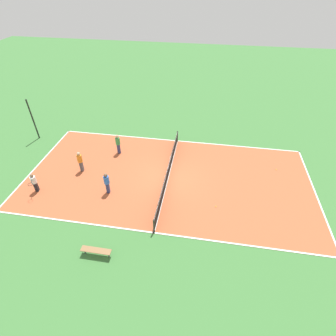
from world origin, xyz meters
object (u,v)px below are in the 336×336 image
Objects in this scene: player_near_white at (34,182)px; tennis_ball_far_baseline at (216,206)px; bench at (96,251)px; player_near_blue at (107,182)px; fence_post_back_right at (33,120)px; player_far_green at (118,143)px; tennis_net at (168,172)px; tennis_ball_right_alley at (276,169)px; player_center_orange at (80,160)px.

tennis_ball_far_baseline is at bearing 75.38° from player_near_white.
bench is 24.18× the size of tennis_ball_far_baseline.
player_near_blue reaches higher than bench.
fence_post_back_right is at bearing 43.65° from player_near_blue.
bench is 4.92m from player_near_blue.
player_far_green is 4.68m from player_near_blue.
fence_post_back_right reaches higher than tennis_net.
tennis_net reaches higher than bench.
player_far_green is at bearing 88.94° from tennis_ball_right_alley.
tennis_ball_far_baseline is 6.38m from tennis_ball_right_alley.
player_near_white is (4.10, 5.91, 0.45)m from bench.
tennis_ball_right_alley is at bearing -43.98° from tennis_ball_far_baseline.
player_near_white is at bearing 85.37° from player_near_blue.
bench reaches higher than tennis_ball_far_baseline.
tennis_net is 9.10m from player_near_white.
bench is 9.58m from player_far_green.
fence_post_back_right is at bearing -47.68° from bench.
player_near_white reaches higher than bench.
fence_post_back_right is at bearing 86.26° from tennis_ball_right_alley.
fence_post_back_right is at bearing -167.18° from player_near_white.
player_near_blue is at bearing -123.88° from fence_post_back_right.
tennis_net is 5.12m from player_far_green.
fence_post_back_right reaches higher than bench.
player_near_blue is 1.13× the size of player_near_white.
player_center_orange reaches higher than bench.
tennis_net is 146.55× the size of tennis_ball_far_baseline.
bench is 14.07m from tennis_ball_right_alley.
tennis_ball_far_baseline is 1.00× the size of tennis_ball_right_alley.
tennis_net is 7.47m from bench.
tennis_ball_far_baseline is (-0.20, -7.28, -0.89)m from player_near_blue.
tennis_ball_far_baseline and tennis_ball_right_alley have the same top height.
fence_post_back_right is (3.79, 5.77, 0.86)m from player_center_orange.
player_near_white reaches higher than tennis_ball_far_baseline.
tennis_net is 8.26m from tennis_ball_right_alley.
tennis_ball_far_baseline is (0.47, -12.15, -0.78)m from player_near_white.
fence_post_back_right is (6.39, 3.64, 0.98)m from player_near_white.
player_near_white is 0.87× the size of player_center_orange.
player_near_white is (-5.30, 4.15, -0.15)m from player_far_green.
tennis_net is 2.73× the size of fence_post_back_right.
player_center_orange is 24.41× the size of tennis_ball_far_baseline.
bench is 1.13× the size of player_near_white.
player_far_green is 3.37m from player_center_orange.
bench is 7.72m from player_center_orange.
player_center_orange is (6.70, 3.78, 0.58)m from bench.
player_near_blue reaches higher than player_near_white.
tennis_net is 6.00× the size of player_center_orange.
tennis_ball_right_alley is (2.21, -7.95, -0.48)m from tennis_net.
tennis_ball_far_baseline is at bearing -161.60° from player_far_green.
bench is at bearing 21.33° from player_center_orange.
tennis_ball_far_baseline is (4.58, -6.24, -0.33)m from bench.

